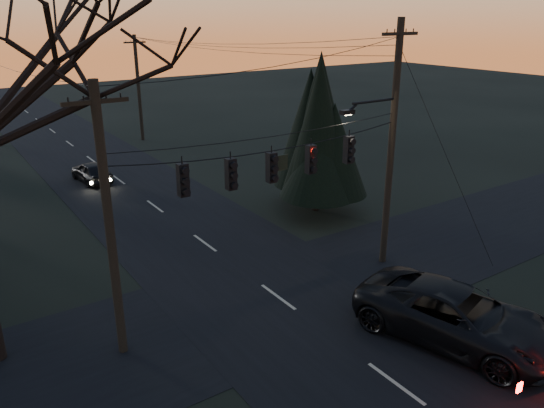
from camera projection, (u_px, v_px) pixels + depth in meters
main_road at (170, 217)px, 27.82m from camera, size 8.00×120.00×0.02m
cross_road at (278, 297)px, 20.04m from camera, size 60.00×7.00×0.02m
utility_pole_right at (382, 261)px, 22.94m from camera, size 5.00×0.30×10.00m
utility_pole_left at (124, 351)px, 16.88m from camera, size 1.80×0.30×8.50m
utility_pole_far_r at (143, 140)px, 44.73m from camera, size 1.80×0.30×8.50m
span_signal_assembly at (273, 165)px, 18.13m from camera, size 11.50×0.44×1.61m
evergreen_right at (318, 133)px, 27.47m from camera, size 4.10×4.10×7.30m
suv_near at (457, 316)px, 17.12m from camera, size 4.66×7.10×1.82m
sedan_oncoming_a at (92, 172)px, 33.46m from camera, size 1.90×3.99×1.32m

